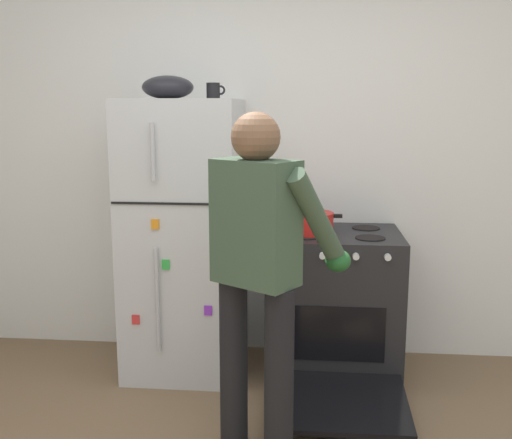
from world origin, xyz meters
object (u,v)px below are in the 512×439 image
(stove_range, at_px, (335,306))
(person_cook, at_px, (260,261))
(red_pot, at_px, (310,223))
(mixing_bowl, at_px, (168,87))
(refrigerator, at_px, (185,238))
(coffee_mug, at_px, (214,91))

(stove_range, bearing_deg, person_cook, -111.30)
(red_pot, height_order, mixing_bowl, mixing_bowl)
(stove_range, distance_m, mixing_bowl, 1.64)
(refrigerator, xyz_separation_m, stove_range, (0.92, -0.02, -0.40))
(person_cook, height_order, mixing_bowl, mixing_bowl)
(person_cook, relative_size, red_pot, 4.30)
(refrigerator, xyz_separation_m, mixing_bowl, (-0.08, 0.00, 0.90))
(person_cook, bearing_deg, stove_range, 68.70)
(stove_range, relative_size, person_cook, 0.75)
(refrigerator, bearing_deg, red_pot, -3.72)
(refrigerator, distance_m, person_cook, 1.13)
(coffee_mug, bearing_deg, stove_range, -5.22)
(refrigerator, height_order, red_pot, refrigerator)
(coffee_mug, distance_m, mixing_bowl, 0.27)
(mixing_bowl, bearing_deg, coffee_mug, 10.78)
(stove_range, bearing_deg, mixing_bowl, 178.99)
(person_cook, bearing_deg, red_pot, 76.99)
(refrigerator, relative_size, red_pot, 4.47)
(red_pot, bearing_deg, coffee_mug, 170.24)
(refrigerator, height_order, coffee_mug, coffee_mug)
(refrigerator, bearing_deg, stove_range, -1.08)
(mixing_bowl, bearing_deg, person_cook, -57.25)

